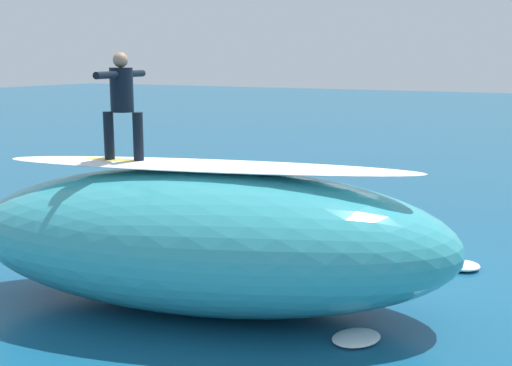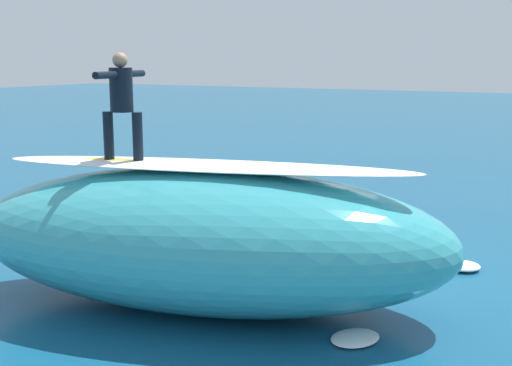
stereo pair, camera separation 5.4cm
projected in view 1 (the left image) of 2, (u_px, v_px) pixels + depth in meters
ground_plane at (315, 266)px, 10.93m from camera, size 120.00×120.00×0.00m
wave_crest at (206, 239)px, 8.98m from camera, size 7.40×4.59×1.97m
wave_foam_lip at (205, 166)px, 8.78m from camera, size 5.91×2.52×0.08m
surfboard_riding at (124, 163)px, 9.05m from camera, size 2.18×1.02×0.08m
surfer_riding at (122, 98)px, 8.88m from camera, size 0.57×1.38×1.47m
surfboard_paddling at (352, 238)px, 12.43m from camera, size 1.53×2.19×0.08m
surfer_paddling at (351, 228)px, 12.52m from camera, size 0.94×1.50×0.29m
foam_patch_mid at (463, 266)px, 10.75m from camera, size 0.78×0.78×0.12m
foam_patch_far at (356, 338)px, 8.02m from camera, size 0.74×0.82×0.08m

